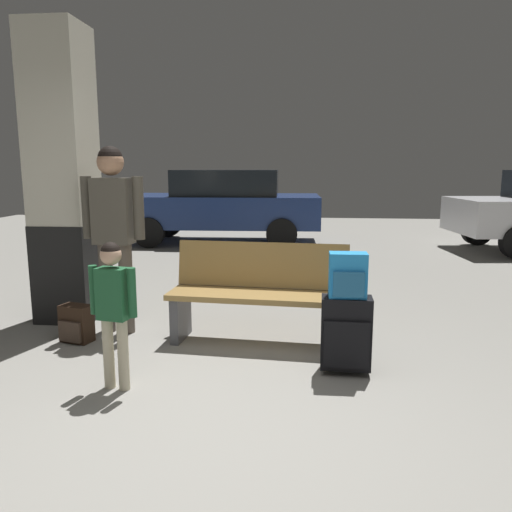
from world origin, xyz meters
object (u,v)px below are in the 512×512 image
at_px(bench, 259,294).
at_px(suitcase, 346,333).
at_px(structural_pillar, 64,178).
at_px(backpack_dark_floor, 76,324).
at_px(backpack_bright, 348,276).
at_px(adult, 113,220).
at_px(parked_car_far, 222,204).
at_px(child, 113,300).

relative_size(bench, suitcase, 2.71).
relative_size(structural_pillar, backpack_dark_floor, 8.65).
distance_m(structural_pillar, backpack_dark_floor, 1.52).
distance_m(suitcase, backpack_dark_floor, 2.44).
bearing_deg(backpack_bright, adult, 159.68).
distance_m(suitcase, parked_car_far, 6.98).
distance_m(backpack_bright, backpack_dark_floor, 2.51).
relative_size(suitcase, backpack_bright, 1.78).
distance_m(structural_pillar, backpack_bright, 3.08).
distance_m(suitcase, backpack_bright, 0.45).
distance_m(suitcase, adult, 2.38).
bearing_deg(child, bench, 50.54).
height_order(structural_pillar, backpack_dark_floor, structural_pillar).
xyz_separation_m(bench, backpack_bright, (0.73, -0.67, 0.33)).
relative_size(suitcase, backpack_dark_floor, 1.78).
relative_size(child, backpack_dark_floor, 3.14).
bearing_deg(backpack_dark_floor, child, -51.26).
height_order(bench, suitcase, bench).
bearing_deg(adult, parked_car_far, 89.74).
distance_m(suitcase, child, 1.74).
relative_size(structural_pillar, backpack_bright, 8.65).
bearing_deg(child, parked_car_far, 93.48).
xyz_separation_m(backpack_bright, parked_car_far, (-2.08, 6.65, 0.03)).
bearing_deg(structural_pillar, suitcase, -23.12).
bearing_deg(structural_pillar, backpack_dark_floor, -61.83).
bearing_deg(structural_pillar, child, -55.56).
height_order(suitcase, backpack_bright, backpack_bright).
xyz_separation_m(structural_pillar, suitcase, (2.77, -1.18, -1.14)).
relative_size(structural_pillar, child, 2.75).
height_order(bench, child, child).
bearing_deg(backpack_dark_floor, suitcase, -11.17).
height_order(structural_pillar, child, structural_pillar).
distance_m(bench, backpack_bright, 1.05).
distance_m(child, backpack_dark_floor, 1.27).
xyz_separation_m(backpack_bright, child, (-1.65, -0.44, -0.11)).
bearing_deg(bench, structural_pillar, 166.01).
height_order(child, adult, adult).
relative_size(structural_pillar, parked_car_far, 0.71).
distance_m(backpack_dark_floor, parked_car_far, 6.22).
bearing_deg(structural_pillar, backpack_bright, -23.12).
distance_m(bench, backpack_dark_floor, 1.69).
relative_size(bench, child, 1.53).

